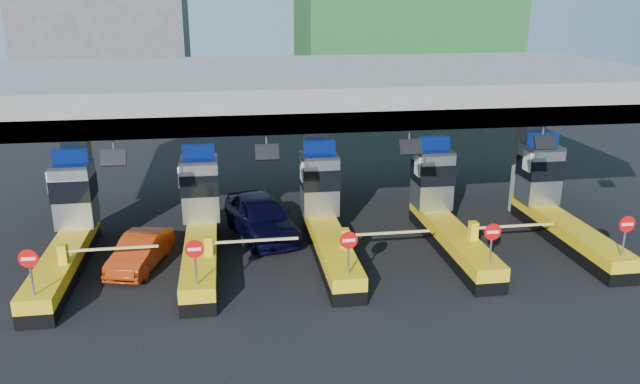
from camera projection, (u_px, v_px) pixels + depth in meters
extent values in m
plane|color=black|center=(326.00, 249.00, 25.55)|extent=(120.00, 120.00, 0.00)
cube|color=slate|center=(315.00, 86.00, 26.50)|extent=(28.00, 12.00, 1.50)
cube|color=#4C4C49|center=(339.00, 121.00, 21.24)|extent=(28.00, 0.60, 0.70)
cube|color=slate|center=(80.00, 175.00, 26.11)|extent=(1.00, 1.00, 5.50)
cube|color=slate|center=(315.00, 166.00, 27.55)|extent=(1.00, 1.00, 5.50)
cube|color=slate|center=(528.00, 157.00, 28.99)|extent=(1.00, 1.00, 5.50)
cylinder|color=slate|center=(113.00, 146.00, 20.35)|extent=(0.06, 0.06, 0.50)
cube|color=black|center=(113.00, 158.00, 20.26)|extent=(0.80, 0.38, 0.54)
cylinder|color=slate|center=(266.00, 141.00, 21.07)|extent=(0.06, 0.06, 0.50)
cube|color=black|center=(267.00, 152.00, 20.98)|extent=(0.80, 0.38, 0.54)
cylinder|color=slate|center=(409.00, 136.00, 21.78)|extent=(0.06, 0.06, 0.50)
cube|color=black|center=(411.00, 147.00, 21.70)|extent=(0.80, 0.38, 0.54)
cylinder|color=slate|center=(543.00, 131.00, 22.50)|extent=(0.06, 0.06, 0.50)
cube|color=black|center=(545.00, 142.00, 22.42)|extent=(0.80, 0.38, 0.54)
cube|color=black|center=(64.00, 269.00, 23.10)|extent=(1.20, 8.00, 0.50)
cube|color=#E5B70C|center=(63.00, 257.00, 22.95)|extent=(1.20, 8.00, 0.50)
cube|color=#9EA3A8|center=(75.00, 194.00, 25.12)|extent=(1.50, 1.50, 2.60)
cube|color=black|center=(74.00, 187.00, 25.01)|extent=(1.56, 1.56, 0.90)
cube|color=#0C2DBF|center=(70.00, 156.00, 24.64)|extent=(1.30, 0.35, 0.55)
cube|color=white|center=(50.00, 180.00, 24.51)|extent=(0.06, 0.70, 0.90)
cylinder|color=slate|center=(31.00, 276.00, 19.28)|extent=(0.07, 0.07, 1.30)
cylinder|color=red|center=(28.00, 259.00, 19.07)|extent=(0.60, 0.04, 0.60)
cube|color=white|center=(28.00, 259.00, 19.05)|extent=(0.42, 0.02, 0.10)
cube|color=#E5B70C|center=(63.00, 254.00, 21.69)|extent=(0.30, 0.35, 0.70)
cube|color=white|center=(112.00, 249.00, 21.89)|extent=(3.20, 0.08, 0.08)
cube|color=black|center=(201.00, 261.00, 23.82)|extent=(1.20, 8.00, 0.50)
cube|color=#E5B70C|center=(201.00, 249.00, 23.67)|extent=(1.20, 8.00, 0.50)
cube|color=#9EA3A8|center=(200.00, 188.00, 25.84)|extent=(1.50, 1.50, 2.60)
cube|color=black|center=(200.00, 182.00, 25.73)|extent=(1.56, 1.56, 0.90)
cube|color=#0C2DBF|center=(198.00, 151.00, 25.36)|extent=(1.30, 0.35, 0.55)
cube|color=white|center=(179.00, 175.00, 25.23)|extent=(0.06, 0.70, 0.90)
cylinder|color=slate|center=(196.00, 266.00, 20.00)|extent=(0.07, 0.07, 1.30)
cylinder|color=red|center=(194.00, 249.00, 19.79)|extent=(0.60, 0.04, 0.60)
cube|color=white|center=(194.00, 249.00, 19.77)|extent=(0.42, 0.02, 0.10)
cube|color=#E5B70C|center=(208.00, 246.00, 22.40)|extent=(0.30, 0.35, 0.70)
cube|color=white|center=(254.00, 240.00, 22.61)|extent=(3.20, 0.08, 0.08)
cube|color=black|center=(330.00, 253.00, 24.54)|extent=(1.20, 8.00, 0.50)
cube|color=#E5B70C|center=(330.00, 241.00, 24.38)|extent=(1.20, 8.00, 0.50)
cube|color=#9EA3A8|center=(320.00, 183.00, 26.56)|extent=(1.50, 1.50, 2.60)
cube|color=black|center=(320.00, 177.00, 26.45)|extent=(1.56, 1.56, 0.90)
cube|color=#0C2DBF|center=(319.00, 147.00, 26.08)|extent=(1.30, 0.35, 0.55)
cube|color=white|center=(302.00, 170.00, 25.95)|extent=(0.06, 0.70, 0.90)
cylinder|color=slate|center=(348.00, 257.00, 20.72)|extent=(0.07, 0.07, 1.30)
cylinder|color=red|center=(349.00, 240.00, 20.51)|extent=(0.60, 0.04, 0.60)
cube|color=white|center=(349.00, 240.00, 20.49)|extent=(0.42, 0.02, 0.10)
cube|color=#E5B70C|center=(345.00, 238.00, 23.12)|extent=(0.30, 0.35, 0.70)
cube|color=white|center=(388.00, 233.00, 23.33)|extent=(3.20, 0.08, 0.08)
cube|color=black|center=(452.00, 246.00, 25.25)|extent=(1.20, 8.00, 0.50)
cube|color=#E5B70C|center=(452.00, 234.00, 25.10)|extent=(1.20, 8.00, 0.50)
cube|color=#9EA3A8|center=(432.00, 178.00, 27.28)|extent=(1.50, 1.50, 2.60)
cube|color=black|center=(433.00, 172.00, 27.17)|extent=(1.56, 1.56, 0.90)
cube|color=#0C2DBF|center=(434.00, 143.00, 26.80)|extent=(1.30, 0.35, 0.55)
cube|color=white|center=(417.00, 165.00, 26.67)|extent=(0.06, 0.70, 0.90)
cylinder|color=slate|center=(491.00, 248.00, 21.44)|extent=(0.07, 0.07, 1.30)
cylinder|color=red|center=(493.00, 232.00, 21.23)|extent=(0.60, 0.04, 0.60)
cube|color=white|center=(493.00, 232.00, 21.21)|extent=(0.42, 0.02, 0.10)
cube|color=#E5B70C|center=(473.00, 231.00, 23.84)|extent=(0.30, 0.35, 0.70)
cube|color=white|center=(514.00, 226.00, 24.05)|extent=(3.20, 0.08, 0.08)
cube|color=black|center=(566.00, 239.00, 25.97)|extent=(1.20, 8.00, 0.50)
cube|color=#E5B70C|center=(568.00, 228.00, 25.82)|extent=(1.20, 8.00, 0.50)
cube|color=#9EA3A8|center=(539.00, 174.00, 27.99)|extent=(1.50, 1.50, 2.60)
cube|color=black|center=(540.00, 167.00, 27.88)|extent=(1.56, 1.56, 0.90)
cube|color=#0C2DBF|center=(543.00, 139.00, 27.52)|extent=(1.30, 0.35, 0.55)
cube|color=white|center=(527.00, 161.00, 27.39)|extent=(0.06, 0.70, 0.90)
cylinder|color=slate|center=(624.00, 240.00, 22.16)|extent=(0.07, 0.07, 1.30)
cylinder|color=red|center=(627.00, 224.00, 21.95)|extent=(0.60, 0.04, 0.60)
cube|color=white|center=(628.00, 224.00, 21.92)|extent=(0.42, 0.02, 0.10)
cube|color=#E5B70C|center=(594.00, 224.00, 24.56)|extent=(0.30, 0.35, 0.70)
cube|color=white|center=(633.00, 219.00, 24.77)|extent=(3.20, 0.08, 0.08)
cube|color=#4C4C49|center=(104.00, 7.00, 54.76)|extent=(14.00, 10.00, 18.00)
imported|color=black|center=(261.00, 216.00, 26.72)|extent=(3.45, 5.69, 1.81)
imported|color=#B6340E|center=(140.00, 251.00, 23.71)|extent=(2.34, 4.12, 1.28)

